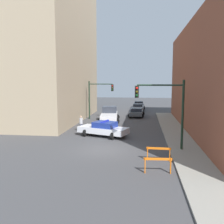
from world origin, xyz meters
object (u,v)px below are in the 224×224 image
(parked_car_mid, at_px, (138,107))
(barrier_front, at_px, (158,163))
(parked_car_near, at_px, (136,112))
(traffic_light_far, at_px, (97,94))
(barrier_mid, at_px, (159,152))
(police_car, at_px, (104,129))
(parked_car_far, at_px, (139,104))
(traffic_light_near, at_px, (167,104))
(pedestrian_crossing, at_px, (81,123))
(white_truck, at_px, (109,115))

(parked_car_mid, relative_size, barrier_front, 2.74)
(parked_car_near, distance_m, parked_car_mid, 6.78)
(traffic_light_far, distance_m, barrier_mid, 19.01)
(traffic_light_far, xyz_separation_m, barrier_front, (7.17, -19.58, -2.78))
(barrier_mid, bearing_deg, parked_car_near, 95.80)
(traffic_light_far, relative_size, barrier_mid, 3.25)
(parked_car_mid, bearing_deg, traffic_light_far, -116.40)
(police_car, height_order, barrier_mid, police_car)
(parked_car_mid, distance_m, parked_car_far, 5.38)
(traffic_light_near, distance_m, police_car, 7.42)
(parked_car_near, height_order, parked_car_mid, same)
(barrier_mid, bearing_deg, parked_car_mid, 94.20)
(parked_car_far, bearing_deg, pedestrian_crossing, -105.19)
(traffic_light_near, height_order, barrier_mid, traffic_light_near)
(white_truck, height_order, pedestrian_crossing, white_truck)
(traffic_light_far, relative_size, parked_car_near, 1.19)
(parked_car_mid, bearing_deg, pedestrian_crossing, -103.78)
(parked_car_mid, bearing_deg, barrier_mid, -83.06)
(barrier_front, distance_m, barrier_mid, 2.28)
(police_car, distance_m, pedestrian_crossing, 3.22)
(traffic_light_far, relative_size, parked_car_mid, 1.19)
(white_truck, relative_size, parked_car_mid, 1.27)
(police_car, height_order, parked_car_near, police_car)
(pedestrian_crossing, bearing_deg, parked_car_mid, -38.73)
(parked_car_near, height_order, barrier_front, parked_car_near)
(traffic_light_near, bearing_deg, white_truck, 115.58)
(traffic_light_near, bearing_deg, parked_car_mid, 96.25)
(police_car, relative_size, parked_car_mid, 1.15)
(white_truck, xyz_separation_m, barrier_mid, (5.39, -15.29, -0.29))
(police_car, bearing_deg, barrier_front, -133.12)
(white_truck, distance_m, parked_car_near, 5.91)
(traffic_light_far, xyz_separation_m, parked_car_far, (5.37, 15.00, -2.72))
(parked_car_far, distance_m, pedestrian_crossing, 24.33)
(parked_car_near, xyz_separation_m, parked_car_far, (0.07, 12.16, 0.00))
(police_car, distance_m, barrier_mid, 8.29)
(parked_car_near, distance_m, parked_car_far, 12.16)
(parked_car_near, bearing_deg, barrier_mid, -81.98)
(traffic_light_far, relative_size, police_car, 1.03)
(traffic_light_far, xyz_separation_m, parked_car_near, (5.30, 2.85, -2.72))
(white_truck, bearing_deg, traffic_light_far, 128.71)
(pedestrian_crossing, distance_m, barrier_mid, 11.36)
(traffic_light_far, bearing_deg, pedestrian_crossing, -90.45)
(traffic_light_far, xyz_separation_m, police_car, (2.58, -10.53, -2.67))
(parked_car_near, bearing_deg, parked_car_mid, 91.65)
(parked_car_far, xyz_separation_m, barrier_mid, (1.97, -32.32, -0.06))
(parked_car_near, bearing_deg, white_truck, -122.21)
(white_truck, bearing_deg, barrier_mid, -75.97)
(traffic_light_far, height_order, white_truck, traffic_light_far)
(barrier_front, bearing_deg, parked_car_mid, 93.54)
(police_car, xyz_separation_m, barrier_mid, (4.76, -6.79, -0.11))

